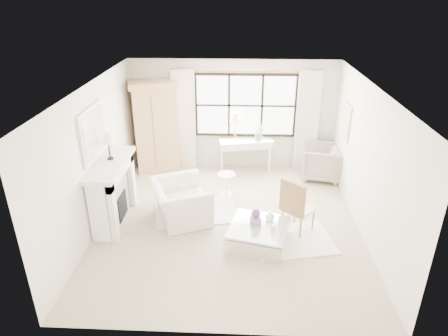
% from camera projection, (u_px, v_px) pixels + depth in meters
% --- Properties ---
extents(floor, '(5.50, 5.50, 0.00)m').
position_uv_depth(floor, '(229.00, 223.00, 7.87)').
color(floor, tan).
rests_on(floor, ground).
extents(ceiling, '(5.50, 5.50, 0.00)m').
position_uv_depth(ceiling, '(230.00, 87.00, 6.73)').
color(ceiling, silver).
rests_on(ceiling, ground).
extents(wall_back, '(5.00, 0.00, 5.00)m').
position_uv_depth(wall_back, '(233.00, 115.00, 9.79)').
color(wall_back, beige).
rests_on(wall_back, ground).
extents(wall_front, '(5.00, 0.00, 5.00)m').
position_uv_depth(wall_front, '(222.00, 252.00, 4.81)').
color(wall_front, white).
rests_on(wall_front, ground).
extents(wall_left, '(0.00, 5.50, 5.50)m').
position_uv_depth(wall_left, '(95.00, 158.00, 7.41)').
color(wall_left, silver).
rests_on(wall_left, ground).
extents(wall_right, '(0.00, 5.50, 5.50)m').
position_uv_depth(wall_right, '(368.00, 163.00, 7.20)').
color(wall_right, silver).
rests_on(wall_right, ground).
extents(window_pane, '(2.40, 0.02, 1.50)m').
position_uv_depth(window_pane, '(246.00, 106.00, 9.66)').
color(window_pane, white).
rests_on(window_pane, wall_back).
extents(window_frame, '(2.50, 0.04, 1.50)m').
position_uv_depth(window_frame, '(246.00, 106.00, 9.65)').
color(window_frame, black).
rests_on(window_frame, wall_back).
extents(curtain_rod, '(3.30, 0.04, 0.04)m').
position_uv_depth(curtain_rod, '(246.00, 70.00, 9.24)').
color(curtain_rod, '#C18A43').
rests_on(curtain_rod, wall_back).
extents(curtain_left, '(0.55, 0.10, 2.47)m').
position_uv_depth(curtain_left, '(184.00, 120.00, 9.80)').
color(curtain_left, silver).
rests_on(curtain_left, ground).
extents(curtain_right, '(0.55, 0.10, 2.47)m').
position_uv_depth(curtain_right, '(307.00, 122.00, 9.68)').
color(curtain_right, beige).
rests_on(curtain_right, ground).
extents(fireplace, '(0.58, 1.66, 1.26)m').
position_uv_depth(fireplace, '(111.00, 191.00, 7.69)').
color(fireplace, white).
rests_on(fireplace, ground).
extents(mirror_frame, '(0.05, 1.15, 0.95)m').
position_uv_depth(mirror_frame, '(93.00, 133.00, 7.20)').
color(mirror_frame, silver).
rests_on(mirror_frame, wall_left).
extents(mirror_glass, '(0.02, 1.00, 0.80)m').
position_uv_depth(mirror_glass, '(94.00, 133.00, 7.20)').
color(mirror_glass, silver).
rests_on(mirror_glass, wall_left).
extents(art_frame, '(0.04, 0.62, 0.82)m').
position_uv_depth(art_frame, '(346.00, 122.00, 8.65)').
color(art_frame, silver).
rests_on(art_frame, wall_right).
extents(art_canvas, '(0.01, 0.52, 0.72)m').
position_uv_depth(art_canvas, '(345.00, 122.00, 8.66)').
color(art_canvas, beige).
rests_on(art_canvas, wall_right).
extents(mantel_lamp, '(0.22, 0.22, 0.51)m').
position_uv_depth(mantel_lamp, '(108.00, 140.00, 7.40)').
color(mantel_lamp, black).
rests_on(mantel_lamp, fireplace).
extents(armoire, '(1.26, 0.96, 2.24)m').
position_uv_depth(armoire, '(156.00, 126.00, 9.69)').
color(armoire, tan).
rests_on(armoire, floor).
extents(console_table, '(1.36, 0.70, 0.80)m').
position_uv_depth(console_table, '(246.00, 155.00, 9.94)').
color(console_table, white).
rests_on(console_table, floor).
extents(console_lamp, '(0.28, 0.28, 0.69)m').
position_uv_depth(console_lamp, '(235.00, 118.00, 9.56)').
color(console_lamp, '#A68739').
rests_on(console_lamp, console_table).
extents(orchid_plant, '(0.34, 0.32, 0.48)m').
position_uv_depth(orchid_plant, '(260.00, 131.00, 9.65)').
color(orchid_plant, '#5B764F').
rests_on(orchid_plant, console_table).
extents(side_table, '(0.40, 0.40, 0.51)m').
position_uv_depth(side_table, '(226.00, 181.00, 8.78)').
color(side_table, white).
rests_on(side_table, floor).
extents(rug_left, '(1.86, 1.48, 0.03)m').
position_uv_depth(rug_left, '(196.00, 211.00, 8.25)').
color(rug_left, silver).
rests_on(rug_left, floor).
extents(rug_right, '(1.63, 1.35, 0.03)m').
position_uv_depth(rug_right, '(292.00, 240.00, 7.31)').
color(rug_right, white).
rests_on(rug_right, floor).
extents(club_armchair, '(1.40, 1.49, 0.77)m').
position_uv_depth(club_armchair, '(181.00, 202.00, 7.84)').
color(club_armchair, white).
rests_on(club_armchair, floor).
extents(wingback_chair, '(1.05, 1.03, 0.82)m').
position_uv_depth(wingback_chair, '(321.00, 162.00, 9.53)').
color(wingback_chair, gray).
rests_on(wingback_chair, floor).
extents(french_chair, '(0.68, 0.68, 1.08)m').
position_uv_depth(french_chair, '(297.00, 217.00, 7.49)').
color(french_chair, olive).
rests_on(french_chair, floor).
extents(coffee_table, '(1.21, 1.21, 0.38)m').
position_uv_depth(coffee_table, '(258.00, 235.00, 7.15)').
color(coffee_table, silver).
rests_on(coffee_table, floor).
extents(planter_box, '(0.20, 0.20, 0.13)m').
position_uv_depth(planter_box, '(256.00, 221.00, 7.11)').
color(planter_box, slate).
rests_on(planter_box, coffee_table).
extents(planter_flowers, '(0.16, 0.16, 0.16)m').
position_uv_depth(planter_flowers, '(256.00, 214.00, 7.04)').
color(planter_flowers, '#552C6E').
rests_on(planter_flowers, planter_box).
extents(pillar_candle, '(0.08, 0.08, 0.12)m').
position_uv_depth(pillar_candle, '(273.00, 228.00, 6.90)').
color(pillar_candle, silver).
rests_on(pillar_candle, coffee_table).
extents(coffee_vase, '(0.18, 0.18, 0.17)m').
position_uv_depth(coffee_vase, '(270.00, 216.00, 7.22)').
color(coffee_vase, white).
rests_on(coffee_vase, coffee_table).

